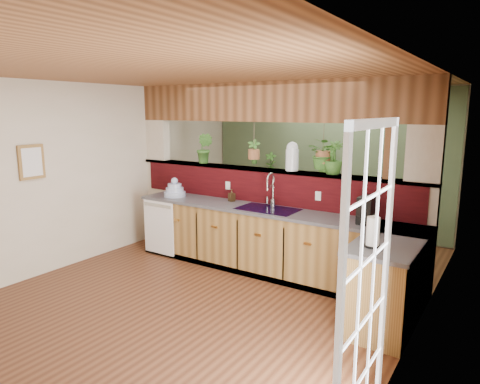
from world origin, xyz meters
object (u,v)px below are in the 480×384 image
Objects in this scene: faucet at (271,188)px; dish_stack at (175,191)px; glass_jar at (292,156)px; shelving_console at (298,203)px; coffee_maker at (367,211)px; soap_dispenser at (232,195)px; paper_towel at (373,233)px.

dish_stack is at bearing -173.37° from faucet.
glass_jar is 2.33m from shelving_console.
coffee_maker is 3.07m from shelving_console.
glass_jar reaches higher than soap_dispenser.
faucet is at bearing 148.96° from paper_towel.
glass_jar reaches higher than faucet.
dish_stack is at bearing -177.74° from coffee_maker.
soap_dispenser is 0.56× the size of coffee_maker.
paper_towel reaches higher than dish_stack.
faucet is at bearing -131.94° from glass_jar.
soap_dispenser is at bearing 156.67° from paper_towel.
coffee_maker is at bearing 0.53° from dish_stack.
coffee_maker is 0.80× the size of glass_jar.
dish_stack is 3.40m from paper_towel.
glass_jar reaches higher than paper_towel.
faucet is at bearing 0.59° from soap_dispenser.
paper_towel is 3.93m from shelving_console.
shelving_console is (-0.80, 1.90, -1.09)m from glass_jar.
shelving_console is at bearing 66.68° from dish_stack.
dish_stack is 1.05× the size of coffee_maker.
soap_dispenser is 2.03m from coffee_maker.
dish_stack is 2.97m from coffee_maker.
coffee_maker is at bearing 110.52° from paper_towel.
paper_towel is at bearing -67.76° from coffee_maker.
faucet is at bearing 175.14° from coffee_maker.
paper_towel is (0.32, -0.86, -0.00)m from coffee_maker.
coffee_maker and paper_towel have the same top height.
glass_jar is (0.20, 0.22, 0.43)m from faucet.
faucet is 2.30m from shelving_console.
glass_jar is 0.26× the size of shelving_console.
shelving_console is at bearing 105.90° from faucet.
glass_jar is at bearing -64.24° from shelving_console.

